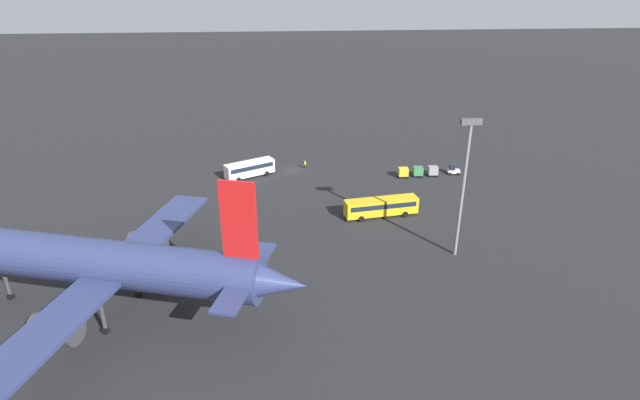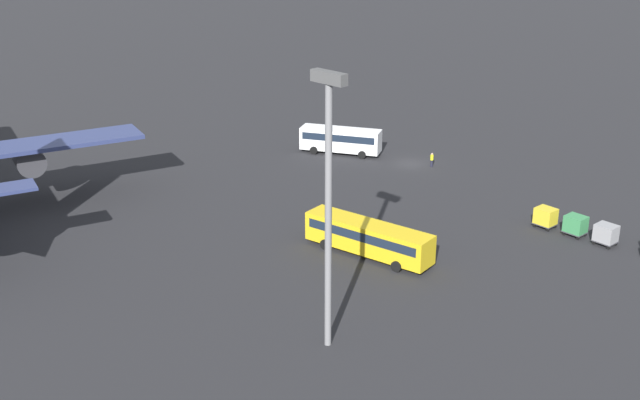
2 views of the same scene
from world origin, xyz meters
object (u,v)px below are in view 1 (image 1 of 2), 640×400
Objects in this scene: airplane at (103,263)px; shuttle_bus_far at (381,206)px; shuttle_bus_near at (250,168)px; cargo_cart_grey at (433,171)px; baggage_tug at (453,170)px; worker_person at (305,164)px; cargo_cart_green at (418,171)px; cargo_cart_yellow at (403,172)px.

airplane reaches higher than shuttle_bus_far.
shuttle_bus_near is 37.60m from cargo_cart_grey.
shuttle_bus_far is at bearing 50.54° from baggage_tug.
baggage_tug is at bearing 168.13° from worker_person.
cargo_cart_grey and cargo_cart_green have the same top height.
worker_person is at bearing -17.24° from cargo_cart_green.
worker_person is at bearing -72.95° from shuttle_bus_far.
baggage_tug reaches higher than cargo_cart_grey.
cargo_cart_grey is (-52.76, -41.10, -5.87)m from airplane.
shuttle_bus_near reaches higher than cargo_cart_green.
shuttle_bus_far is 7.40× the size of worker_person.
worker_person is 0.83× the size of cargo_cart_green.
cargo_cart_grey is (-25.87, 7.06, 0.32)m from worker_person.
shuttle_bus_near is 4.91× the size of cargo_cart_yellow.
shuttle_bus_far is 19.18m from cargo_cart_yellow.
cargo_cart_grey is at bearing -137.43° from shuttle_bus_far.
shuttle_bus_near is at bearing 3.57° from baggage_tug.
shuttle_bus_far reaches higher than baggage_tug.
airplane is 62.20m from cargo_cart_yellow.
shuttle_bus_far is at bearing 114.77° from worker_person.
cargo_cart_grey is at bearing -178.06° from cargo_cart_yellow.
shuttle_bus_near is (-15.30, -44.24, -5.11)m from airplane.
baggage_tug is 1.21× the size of cargo_cart_green.
airplane is 3.76× the size of shuttle_bus_far.
shuttle_bus_near is at bearing -5.23° from cargo_cart_green.
baggage_tug reaches higher than cargo_cart_green.
worker_person is 0.83× the size of cargo_cart_yellow.
cargo_cart_green is at bearing -130.82° from shuttle_bus_far.
baggage_tug is 1.21× the size of cargo_cart_grey.
baggage_tug is at bearing -175.07° from cargo_cart_green.
cargo_cart_yellow is at bearing 159.66° from worker_person.
airplane is at bearing 43.32° from shuttle_bus_near.
worker_person is 20.92m from cargo_cart_yellow.
shuttle_bus_near is 4.91× the size of cargo_cart_green.
airplane reaches higher than worker_person.
worker_person is at bearing -4.92° from baggage_tug.
baggage_tug is at bearing -144.13° from shuttle_bus_far.
baggage_tug is 31.08m from worker_person.
cargo_cart_grey and cargo_cart_yellow have the same top height.
shuttle_bus_near is at bearing -6.14° from cargo_cart_yellow.
shuttle_bus_near reaches higher than baggage_tug.
cargo_cart_green is (-11.41, -17.50, -0.70)m from shuttle_bus_far.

